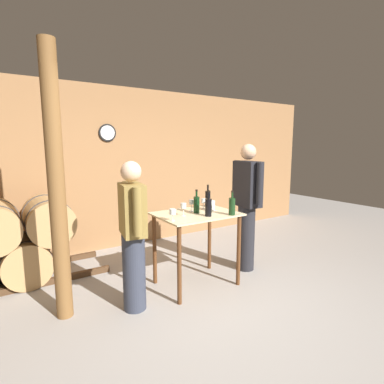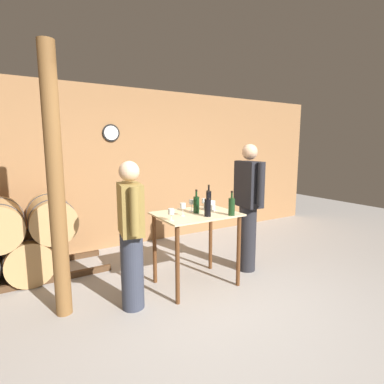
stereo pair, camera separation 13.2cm
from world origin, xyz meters
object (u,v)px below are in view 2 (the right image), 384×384
wine_bottle_far_left (196,204)px  person_visitor_with_scarf (131,233)px  wine_glass_near_center (183,206)px  ice_bucket (211,206)px  wine_glass_near_right (191,203)px  wine_glass_far_side (204,201)px  wine_bottle_center (232,206)px  wine_glass_near_left (171,212)px  wine_bottle_right (209,198)px  person_host (248,205)px  wine_bottle_left (208,207)px  wooden_post (56,186)px

wine_bottle_far_left → person_visitor_with_scarf: bearing=-171.2°
wine_glass_near_center → ice_bucket: (0.44, 0.07, -0.05)m
wine_glass_near_center → ice_bucket: 0.45m
wine_glass_near_right → wine_glass_far_side: bearing=11.3°
wine_bottle_center → ice_bucket: 0.36m
wine_glass_near_center → wine_glass_near_left: bearing=-148.6°
wine_bottle_far_left → wine_bottle_right: 0.42m
ice_bucket → person_host: size_ratio=0.07×
ice_bucket → person_visitor_with_scarf: bearing=-171.5°
person_host → person_visitor_with_scarf: bearing=-175.5°
wine_bottle_right → wine_glass_far_side: wine_bottle_right is taller
wine_bottle_center → wine_glass_near_right: bearing=125.3°
wine_glass_near_left → ice_bucket: 0.70m
wine_glass_near_center → wine_bottle_far_left: bearing=9.8°
wine_bottle_far_left → wine_bottle_left: wine_bottle_left is taller
wine_glass_near_right → wine_glass_far_side: 0.22m
wooden_post → wine_bottle_right: 1.92m
wine_bottle_right → person_host: 0.56m
wine_glass_near_left → person_visitor_with_scarf: size_ratio=0.08×
wine_bottle_left → wine_bottle_center: (0.27, -0.11, -0.00)m
wooden_post → wine_bottle_left: wooden_post is taller
person_host → wine_bottle_center: bearing=-149.5°
wine_bottle_right → person_visitor_with_scarf: size_ratio=0.19×
wine_glass_near_right → wine_glass_far_side: size_ratio=1.11×
wine_bottle_right → person_host: size_ratio=0.17×
wine_glass_near_left → wine_glass_far_side: wine_glass_far_side is taller
wine_glass_near_left → wooden_post: bearing=165.0°
wine_bottle_center → person_host: (0.54, 0.32, -0.10)m
wine_bottle_far_left → wine_glass_near_center: (-0.21, -0.04, 0.00)m
wine_bottle_far_left → ice_bucket: 0.24m
wooden_post → wine_bottle_right: wooden_post is taller
wooden_post → wine_bottle_far_left: (1.55, -0.12, -0.32)m
wine_bottle_right → wine_glass_far_side: size_ratio=2.17×
wooden_post → wine_bottle_far_left: bearing=-4.6°
wine_glass_near_right → ice_bucket: size_ratio=1.23×
wine_glass_near_left → wine_glass_near_center: wine_glass_near_center is taller
wine_bottle_center → person_host: size_ratio=0.17×
wine_bottle_far_left → wine_bottle_right: (0.35, 0.24, 0.01)m
wine_bottle_far_left → wine_bottle_center: bearing=-47.6°
wine_bottle_center → wine_glass_far_side: size_ratio=2.13×
wine_bottle_far_left → person_host: size_ratio=0.17×
wine_bottle_far_left → wine_glass_near_right: size_ratio=1.91×
wine_bottle_far_left → wine_glass_near_left: size_ratio=2.19×
wine_bottle_far_left → wine_glass_near_left: wine_bottle_far_left is taller
wine_glass_near_center → person_visitor_with_scarf: size_ratio=0.10×
wine_glass_far_side → person_visitor_with_scarf: (-1.10, -0.29, -0.18)m
person_host → wine_glass_far_side: bearing=166.6°
wine_bottle_center → wine_glass_near_center: wine_bottle_center is taller
wooden_post → wine_glass_far_side: bearing=0.8°
wine_bottle_left → person_visitor_with_scarf: person_visitor_with_scarf is taller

